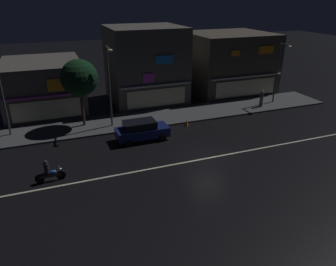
% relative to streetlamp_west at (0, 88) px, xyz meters
% --- Properties ---
extents(ground_plane, '(140.00, 140.00, 0.00)m').
position_rel_streetlamp_west_xyz_m(ground_plane, '(13.81, -9.36, -4.24)').
color(ground_plane, black).
extents(lane_divider_stripe, '(33.86, 0.16, 0.01)m').
position_rel_streetlamp_west_xyz_m(lane_divider_stripe, '(13.81, -9.36, -4.23)').
color(lane_divider_stripe, beige).
rests_on(lane_divider_stripe, ground).
extents(sidewalk_far, '(35.64, 4.62, 0.14)m').
position_rel_streetlamp_west_xyz_m(sidewalk_far, '(13.81, -0.14, -4.17)').
color(sidewalk_far, '#424447').
rests_on(sidewalk_far, ground).
extents(storefront_left_block, '(7.80, 7.60, 8.02)m').
position_rel_streetlamp_west_xyz_m(storefront_left_block, '(13.81, 5.89, -0.23)').
color(storefront_left_block, '#56514C').
rests_on(storefront_left_block, ground).
extents(storefront_center_block, '(7.55, 9.00, 5.01)m').
position_rel_streetlamp_west_xyz_m(storefront_center_block, '(3.12, 6.59, -1.74)').
color(storefront_center_block, '#56514C').
rests_on(storefront_center_block, ground).
extents(storefront_right_block, '(9.55, 8.86, 6.89)m').
position_rel_streetlamp_west_xyz_m(storefront_right_block, '(24.50, 6.52, -0.80)').
color(storefront_right_block, '#4C443A').
rests_on(storefront_right_block, ground).
extents(streetlamp_west, '(0.44, 1.64, 6.93)m').
position_rel_streetlamp_west_xyz_m(streetlamp_west, '(0.00, 0.00, 0.00)').
color(streetlamp_west, '#47494C').
rests_on(streetlamp_west, sidewalk_far).
extents(streetlamp_mid, '(0.44, 1.64, 7.07)m').
position_rel_streetlamp_west_xyz_m(streetlamp_mid, '(8.49, -1.06, 0.07)').
color(streetlamp_mid, '#47494C').
rests_on(streetlamp_mid, sidewalk_far).
extents(streetlamp_east, '(0.44, 1.64, 6.34)m').
position_rel_streetlamp_west_xyz_m(streetlamp_east, '(26.54, -0.49, -0.31)').
color(streetlamp_east, '#47494C').
rests_on(streetlamp_east, sidewalk_far).
extents(pedestrian_on_sidewalk, '(0.35, 0.35, 1.82)m').
position_rel_streetlamp_west_xyz_m(pedestrian_on_sidewalk, '(24.32, -1.11, -3.25)').
color(pedestrian_on_sidewalk, '#4C664C').
rests_on(pedestrian_on_sidewalk, sidewalk_far).
extents(street_tree, '(3.20, 3.20, 5.94)m').
position_rel_streetlamp_west_xyz_m(street_tree, '(6.15, 0.17, 0.23)').
color(street_tree, '#473323').
rests_on(street_tree, sidewalk_far).
extents(parked_car_near_kerb, '(4.30, 1.98, 1.67)m').
position_rel_streetlamp_west_xyz_m(parked_car_near_kerb, '(10.20, -4.51, -3.37)').
color(parked_car_near_kerb, navy).
rests_on(parked_car_near_kerb, ground).
extents(motorcycle_lead, '(1.90, 0.60, 1.52)m').
position_rel_streetlamp_west_xyz_m(motorcycle_lead, '(2.85, -8.55, -3.61)').
color(motorcycle_lead, black).
rests_on(motorcycle_lead, ground).
extents(traffic_cone, '(0.36, 0.36, 0.55)m').
position_rel_streetlamp_west_xyz_m(traffic_cone, '(14.94, -2.91, -3.96)').
color(traffic_cone, orange).
rests_on(traffic_cone, ground).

